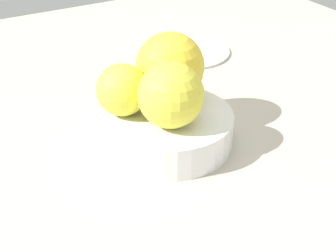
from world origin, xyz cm
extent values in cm
cube|color=#BCB29E|center=(0.00, 0.00, -1.00)|extent=(110.00, 110.00, 2.00)
cylinder|color=white|center=(0.00, 0.00, 0.36)|extent=(9.65, 9.65, 0.72)
cylinder|color=white|center=(0.00, 0.00, 2.00)|extent=(15.56, 15.56, 4.00)
sphere|color=yellow|center=(-0.83, -2.07, 7.73)|extent=(7.45, 7.45, 7.45)
sphere|color=yellow|center=(2.35, 3.59, 8.17)|extent=(8.35, 8.35, 8.35)
sphere|color=yellow|center=(-4.37, 2.94, 7.04)|extent=(6.09, 6.09, 6.09)
cylinder|color=silver|center=(16.46, 22.72, 0.40)|extent=(14.93, 14.93, 0.80)
camera|label=1|loc=(-25.14, -43.66, 33.19)|focal=53.14mm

